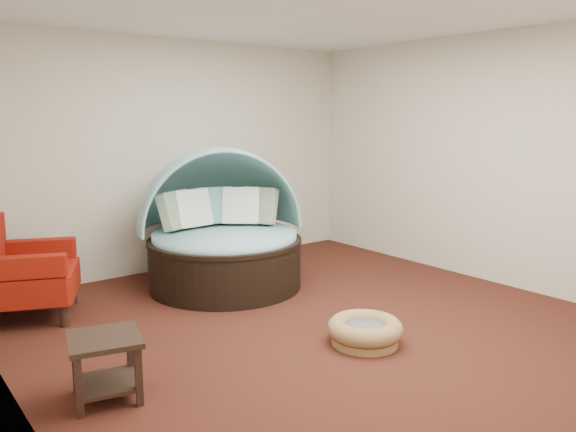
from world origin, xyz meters
TOP-DOWN VIEW (x-y plane):
  - floor at (0.00, 0.00)m, footprint 5.00×5.00m
  - wall_back at (0.00, 2.50)m, footprint 5.00×0.00m
  - wall_left at (-2.50, 0.00)m, footprint 0.00×5.00m
  - wall_right at (2.50, 0.00)m, footprint 0.00×5.00m
  - ceiling at (0.00, 0.00)m, footprint 5.00×5.00m
  - canopy_daybed at (-0.00, 1.50)m, footprint 2.17×2.13m
  - pet_basket at (0.04, -0.69)m, footprint 0.75×0.75m
  - red_armchair at (-2.06, 1.72)m, footprint 1.08×1.08m
  - side_table at (-2.00, -0.27)m, footprint 0.56×0.56m

SIDE VIEW (x-z plane):
  - floor at x=0.00m, z-range 0.00..0.00m
  - pet_basket at x=0.04m, z-range 0.00..0.22m
  - side_table at x=-2.00m, z-range 0.06..0.51m
  - red_armchair at x=-2.06m, z-range -0.04..0.93m
  - canopy_daybed at x=0.00m, z-range -0.06..1.50m
  - wall_back at x=0.00m, z-range -1.10..3.90m
  - wall_left at x=-2.50m, z-range -1.10..3.90m
  - wall_right at x=2.50m, z-range -1.10..3.90m
  - ceiling at x=0.00m, z-range 2.80..2.80m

